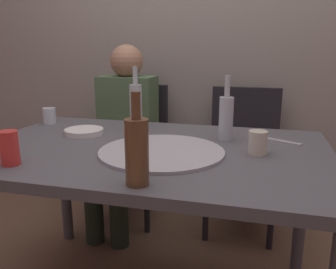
{
  "coord_description": "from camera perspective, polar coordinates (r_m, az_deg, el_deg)",
  "views": [
    {
      "loc": [
        0.42,
        -1.32,
        1.16
      ],
      "look_at": [
        0.07,
        0.03,
        0.8
      ],
      "focal_mm": 37.21,
      "sensor_mm": 36.0,
      "label": 1
    }
  ],
  "objects": [
    {
      "name": "table_knife",
      "position": [
        1.61,
        17.45,
        -0.91
      ],
      "size": [
        0.2,
        0.12,
        0.01
      ],
      "primitive_type": "cube",
      "rotation": [
        0.0,
        0.0,
        5.79
      ],
      "color": "#B7B7BC",
      "rests_on": "dining_table"
    },
    {
      "name": "chair_left",
      "position": [
        2.43,
        -5.89,
        -1.2
      ],
      "size": [
        0.44,
        0.44,
        0.9
      ],
      "rotation": [
        0.0,
        0.0,
        3.14
      ],
      "color": "black",
      "rests_on": "ground_plane"
    },
    {
      "name": "guest_in_sweater",
      "position": [
        2.26,
        -7.31,
        0.93
      ],
      "size": [
        0.36,
        0.56,
        1.17
      ],
      "rotation": [
        0.0,
        0.0,
        3.14
      ],
      "color": "#4C6B47",
      "rests_on": "ground_plane"
    },
    {
      "name": "back_wall",
      "position": [
        2.52,
        5.23,
        17.46
      ],
      "size": [
        6.0,
        0.1,
        2.6
      ],
      "primitive_type": "cube",
      "color": "gray",
      "rests_on": "ground_plane"
    },
    {
      "name": "water_bottle",
      "position": [
        1.75,
        -5.29,
        4.81
      ],
      "size": [
        0.06,
        0.06,
        0.31
      ],
      "color": "#B2BCC1",
      "rests_on": "dining_table"
    },
    {
      "name": "soda_can",
      "position": [
        1.33,
        -24.55,
        -2.03
      ],
      "size": [
        0.07,
        0.07,
        0.12
      ],
      "primitive_type": "cylinder",
      "color": "red",
      "rests_on": "dining_table"
    },
    {
      "name": "plate_stack",
      "position": [
        1.7,
        -13.6,
        0.47
      ],
      "size": [
        0.18,
        0.18,
        0.03
      ],
      "primitive_type": "cylinder",
      "color": "white",
      "rests_on": "dining_table"
    },
    {
      "name": "chair_right",
      "position": [
        2.28,
        12.18,
        -2.47
      ],
      "size": [
        0.44,
        0.44,
        0.9
      ],
      "rotation": [
        0.0,
        0.0,
        3.14
      ],
      "color": "black",
      "rests_on": "ground_plane"
    },
    {
      "name": "beer_bottle",
      "position": [
        1.55,
        9.5,
        2.9
      ],
      "size": [
        0.06,
        0.06,
        0.28
      ],
      "color": "#B2BCC1",
      "rests_on": "dining_table"
    },
    {
      "name": "wine_bottle",
      "position": [
        1.03,
        -5.12,
        -2.55
      ],
      "size": [
        0.07,
        0.07,
        0.28
      ],
      "color": "brown",
      "rests_on": "dining_table"
    },
    {
      "name": "tumbler_far",
      "position": [
        1.97,
        -18.87,
        2.91
      ],
      "size": [
        0.07,
        0.07,
        0.09
      ],
      "primitive_type": "cylinder",
      "color": "silver",
      "rests_on": "dining_table"
    },
    {
      "name": "pizza_tray",
      "position": [
        1.36,
        -1.07,
        -2.8
      ],
      "size": [
        0.49,
        0.49,
        0.01
      ],
      "primitive_type": "cylinder",
      "color": "#ADADB2",
      "rests_on": "dining_table"
    },
    {
      "name": "dining_table",
      "position": [
        1.47,
        -2.97,
        -5.06
      ],
      "size": [
        1.46,
        0.93,
        0.75
      ],
      "color": "#4C4C51",
      "rests_on": "ground_plane"
    },
    {
      "name": "tumbler_near",
      "position": [
        1.38,
        14.48,
        -1.3
      ],
      "size": [
        0.07,
        0.07,
        0.09
      ],
      "primitive_type": "cylinder",
      "color": "beige",
      "rests_on": "dining_table"
    }
  ]
}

